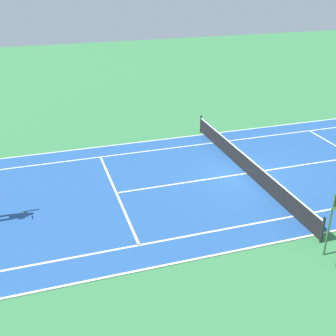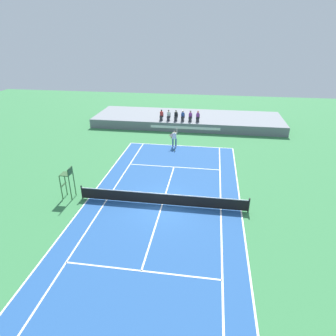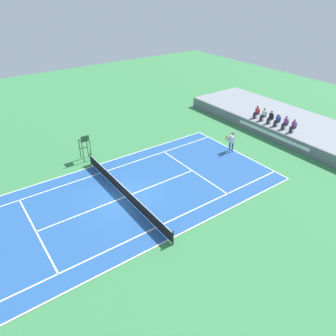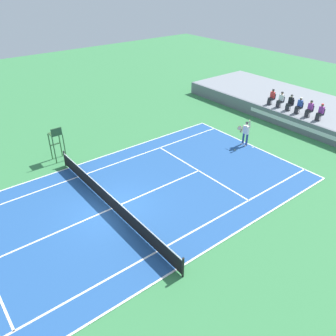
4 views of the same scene
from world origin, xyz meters
The scene contains 4 objects.
ground_plane centered at (0.00, 0.00, 0.00)m, with size 80.00×80.00×0.00m, color #387F47.
court centered at (0.00, 0.00, 0.01)m, with size 11.08×23.88×0.03m.
net centered at (0.00, 0.00, 0.52)m, with size 11.98×0.10×1.07m.
tennis_ball centered at (-0.50, 10.38, 0.03)m, with size 0.07×0.07×0.07m, color #D1E533.
Camera 1 is at (-16.72, 9.36, 9.32)m, focal length 46.14 mm.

